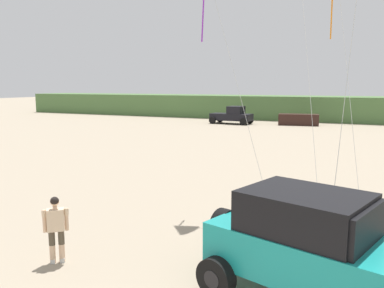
# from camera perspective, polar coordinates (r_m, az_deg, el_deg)

# --- Properties ---
(dune_ridge) EXTENTS (90.00, 6.99, 2.94)m
(dune_ridge) POSITION_cam_1_polar(r_m,az_deg,el_deg) (51.74, 19.55, 4.81)
(dune_ridge) COLOR #4C703D
(dune_ridge) RESTS_ON ground_plane
(jeep) EXTENTS (5.02, 3.52, 2.26)m
(jeep) POSITION_cam_1_polar(r_m,az_deg,el_deg) (8.34, 17.51, -13.99)
(jeep) COLOR teal
(jeep) RESTS_ON ground_plane
(person_watching) EXTENTS (0.50, 0.46, 1.67)m
(person_watching) POSITION_cam_1_polar(r_m,az_deg,el_deg) (10.41, -18.92, -11.03)
(person_watching) COLOR #DBB28E
(person_watching) RESTS_ON ground_plane
(distant_pickup) EXTENTS (4.71, 2.65, 1.98)m
(distant_pickup) POSITION_cam_1_polar(r_m,az_deg,el_deg) (44.99, 5.82, 4.10)
(distant_pickup) COLOR black
(distant_pickup) RESTS_ON ground_plane
(distant_sedan) EXTENTS (4.42, 2.37, 1.20)m
(distant_sedan) POSITION_cam_1_polar(r_m,az_deg,el_deg) (44.78, 15.00, 3.40)
(distant_sedan) COLOR black
(distant_sedan) RESTS_ON ground_plane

